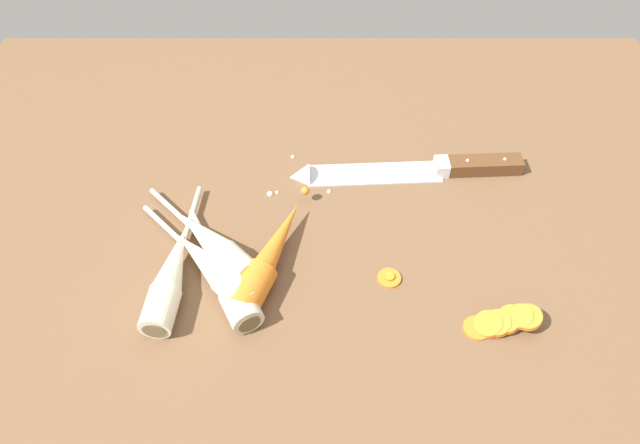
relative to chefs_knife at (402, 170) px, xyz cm
name	(u,v)px	position (x,y,z in cm)	size (l,w,h in cm)	color
ground_plane	(320,227)	(-12.34, -8.82, -2.65)	(120.00, 90.00, 4.00)	brown
chefs_knife	(402,170)	(0.00, 0.00, 0.00)	(34.83, 5.40, 4.18)	silver
whole_carrot	(269,258)	(-18.91, -17.26, 1.45)	(10.30, 21.28, 4.20)	orange
parsnip_front	(213,269)	(-25.88, -18.91, 1.33)	(17.88, 18.08, 4.00)	beige
parsnip_mid_left	(171,277)	(-31.09, -20.15, 1.33)	(5.23, 24.03, 4.00)	beige
parsnip_mid_right	(214,245)	(-26.29, -15.02, 1.33)	(16.81, 17.18, 4.00)	beige
parsnip_back	(228,282)	(-23.78, -20.96, 1.33)	(11.68, 19.51, 4.00)	beige
carrot_slice_stack	(504,321)	(9.68, -26.04, 0.42)	(9.22, 4.04, 3.11)	orange
carrot_slice_stray_near	(390,277)	(-3.43, -19.15, -0.29)	(3.04, 3.04, 0.70)	orange
mince_crumbs	(309,178)	(-13.93, -1.41, -0.29)	(14.75, 8.54, 0.89)	silver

